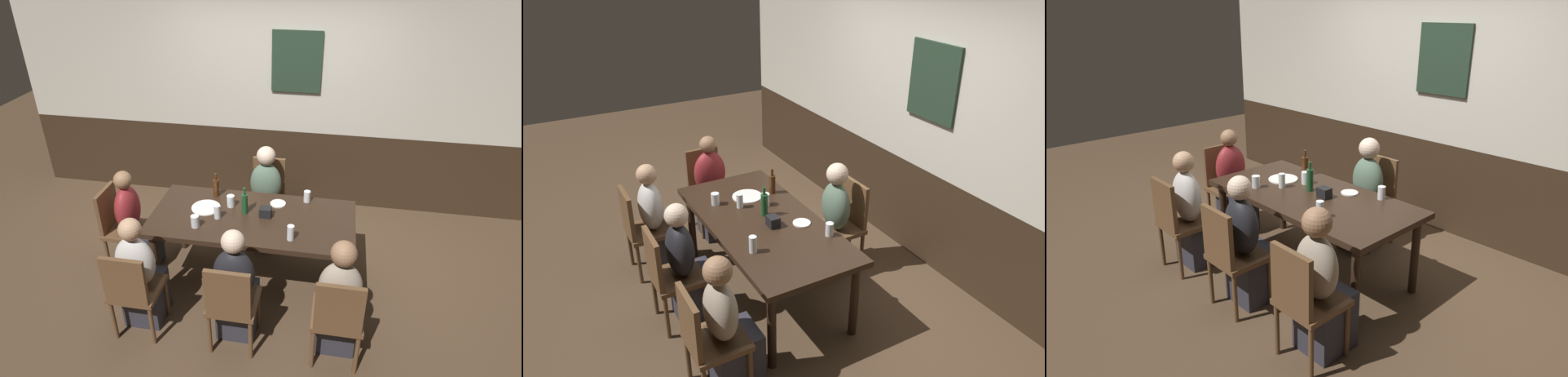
% 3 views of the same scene
% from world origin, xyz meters
% --- Properties ---
extents(ground_plane, '(12.00, 12.00, 0.00)m').
position_xyz_m(ground_plane, '(0.00, 0.00, 0.00)').
color(ground_plane, '#4C3826').
extents(wall_back, '(6.40, 0.13, 2.60)m').
position_xyz_m(wall_back, '(0.00, 1.65, 1.30)').
color(wall_back, '#332316').
rests_on(wall_back, ground_plane).
extents(dining_table, '(1.90, 0.90, 0.74)m').
position_xyz_m(dining_table, '(0.00, 0.00, 0.66)').
color(dining_table, black).
rests_on(dining_table, ground_plane).
extents(chair_mid_far, '(0.40, 0.40, 0.88)m').
position_xyz_m(chair_mid_far, '(0.00, 0.87, 0.50)').
color(chair_mid_far, brown).
rests_on(chair_mid_far, ground_plane).
extents(chair_right_near, '(0.40, 0.40, 0.88)m').
position_xyz_m(chair_right_near, '(0.83, -0.87, 0.50)').
color(chair_right_near, brown).
rests_on(chair_right_near, ground_plane).
extents(chair_left_near, '(0.40, 0.40, 0.88)m').
position_xyz_m(chair_left_near, '(-0.83, -0.87, 0.50)').
color(chair_left_near, brown).
rests_on(chair_left_near, ground_plane).
extents(chair_mid_near, '(0.40, 0.40, 0.88)m').
position_xyz_m(chair_mid_near, '(0.00, -0.87, 0.50)').
color(chair_mid_near, brown).
rests_on(chair_mid_near, ground_plane).
extents(chair_head_west, '(0.40, 0.40, 0.88)m').
position_xyz_m(chair_head_west, '(-1.36, 0.00, 0.50)').
color(chair_head_west, brown).
rests_on(chair_head_west, ground_plane).
extents(person_mid_far, '(0.34, 0.37, 1.11)m').
position_xyz_m(person_mid_far, '(-0.00, 0.70, 0.47)').
color(person_mid_far, '#2D2D38').
rests_on(person_mid_far, ground_plane).
extents(person_right_near, '(0.34, 0.37, 1.10)m').
position_xyz_m(person_right_near, '(0.83, -0.70, 0.46)').
color(person_right_near, '#2D2D38').
rests_on(person_right_near, ground_plane).
extents(person_left_near, '(0.34, 0.37, 1.10)m').
position_xyz_m(person_left_near, '(-0.83, -0.70, 0.46)').
color(person_left_near, '#2D2D38').
rests_on(person_left_near, ground_plane).
extents(person_mid_near, '(0.34, 0.37, 1.09)m').
position_xyz_m(person_mid_near, '(0.00, -0.70, 0.46)').
color(person_mid_near, '#2D2D38').
rests_on(person_mid_near, ground_plane).
extents(person_head_west, '(0.37, 0.34, 1.10)m').
position_xyz_m(person_head_west, '(-1.20, 0.00, 0.46)').
color(person_head_west, '#2D2D38').
rests_on(person_head_west, ground_plane).
extents(highball_clear, '(0.07, 0.07, 0.11)m').
position_xyz_m(highball_clear, '(0.47, 0.36, 0.79)').
color(highball_clear, silver).
rests_on(highball_clear, dining_table).
extents(beer_glass_tall, '(0.07, 0.07, 0.11)m').
position_xyz_m(beer_glass_tall, '(-0.47, -0.25, 0.79)').
color(beer_glass_tall, silver).
rests_on(beer_glass_tall, dining_table).
extents(pint_glass_stout, '(0.07, 0.07, 0.12)m').
position_xyz_m(pint_glass_stout, '(-0.24, 0.14, 0.79)').
color(pint_glass_stout, silver).
rests_on(pint_glass_stout, dining_table).
extents(tumbler_short, '(0.06, 0.06, 0.14)m').
position_xyz_m(tumbler_short, '(0.39, -0.29, 0.80)').
color(tumbler_short, silver).
rests_on(tumbler_short, dining_table).
extents(pint_glass_pale, '(0.06, 0.06, 0.13)m').
position_xyz_m(pint_glass_pale, '(-0.32, -0.08, 0.80)').
color(pint_glass_pale, silver).
rests_on(pint_glass_pale, dining_table).
extents(beer_bottle_green, '(0.06, 0.06, 0.27)m').
position_xyz_m(beer_bottle_green, '(-0.08, 0.05, 0.85)').
color(beer_bottle_green, '#194723').
rests_on(beer_bottle_green, dining_table).
extents(beer_bottle_brown, '(0.06, 0.06, 0.25)m').
position_xyz_m(beer_bottle_brown, '(-0.43, 0.31, 0.84)').
color(beer_bottle_brown, '#42230F').
rests_on(beer_bottle_brown, dining_table).
extents(plate_white_large, '(0.28, 0.28, 0.01)m').
position_xyz_m(plate_white_large, '(-0.47, 0.07, 0.75)').
color(plate_white_large, white).
rests_on(plate_white_large, dining_table).
extents(plate_white_small, '(0.15, 0.15, 0.01)m').
position_xyz_m(plate_white_small, '(0.20, 0.26, 0.75)').
color(plate_white_small, white).
rests_on(plate_white_small, dining_table).
extents(condiment_caddy, '(0.11, 0.09, 0.09)m').
position_xyz_m(condiment_caddy, '(0.12, 0.03, 0.79)').
color(condiment_caddy, black).
rests_on(condiment_caddy, dining_table).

